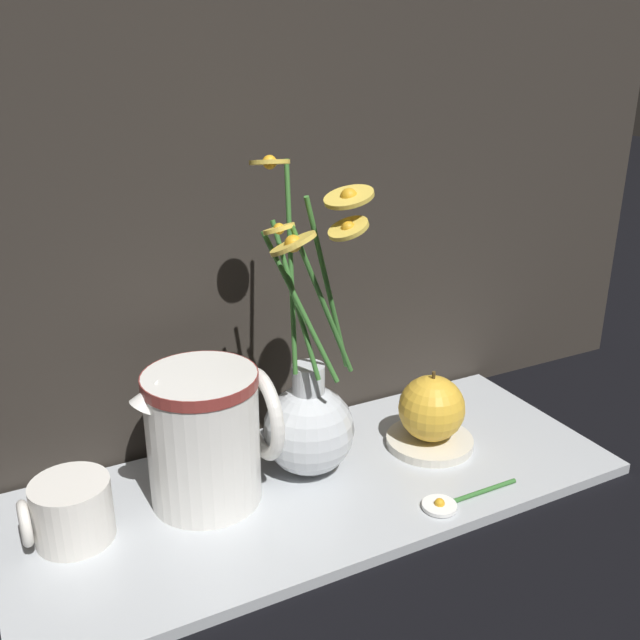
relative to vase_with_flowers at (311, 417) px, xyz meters
name	(u,v)px	position (x,y,z in m)	size (l,w,h in m)	color
ground_plane	(319,490)	(0.00, -0.02, -0.08)	(6.00, 6.00, 0.00)	black
shelf	(319,485)	(0.00, -0.02, -0.07)	(0.66, 0.27, 0.01)	#B2B7BC
vase_with_flowers	(311,417)	(0.00, 0.00, 0.00)	(0.13, 0.14, 0.35)	silver
yellow_mug	(70,511)	(-0.26, 0.00, -0.04)	(0.08, 0.07, 0.06)	silver
ceramic_pitcher	(206,431)	(-0.12, 0.00, 0.01)	(0.14, 0.12, 0.15)	white
saucer_plate	(430,441)	(0.15, -0.02, -0.06)	(0.10, 0.10, 0.01)	silver
orange_fruit	(432,408)	(0.15, -0.02, -0.02)	(0.08, 0.08, 0.09)	gold
loose_daisy	(450,502)	(0.10, -0.12, -0.06)	(0.12, 0.04, 0.01)	#336B2D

